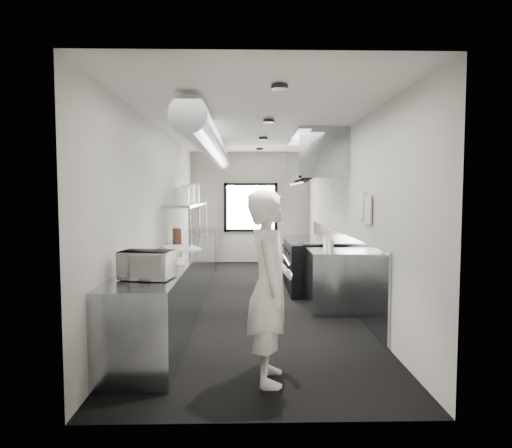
{
  "coord_description": "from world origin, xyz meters",
  "views": [
    {
      "loc": [
        -0.12,
        -7.29,
        1.76
      ],
      "look_at": [
        0.04,
        -0.2,
        1.27
      ],
      "focal_mm": 31.17,
      "sensor_mm": 36.0,
      "label": 1
    }
  ],
  "objects": [
    {
      "name": "wall_front",
      "position": [
        0.0,
        -4.0,
        1.4
      ],
      "size": [
        3.0,
        0.02,
        2.8
      ],
      "primitive_type": "cube",
      "color": "#B3B1AA",
      "rests_on": "floor"
    },
    {
      "name": "notice_sheet_a",
      "position": [
        1.47,
        -1.2,
        1.6
      ],
      "size": [
        0.02,
        0.28,
        0.38
      ],
      "primitive_type": "cube",
      "color": "beige",
      "rests_on": "wall_right"
    },
    {
      "name": "wall_right",
      "position": [
        1.5,
        0.0,
        1.4
      ],
      "size": [
        0.02,
        8.0,
        2.8
      ],
      "primitive_type": "cube",
      "color": "#B3B1AA",
      "rests_on": "floor"
    },
    {
      "name": "pastry",
      "position": [
        -1.02,
        -1.52,
        0.96
      ],
      "size": [
        0.08,
        0.08,
        0.08
      ],
      "primitive_type": "sphere",
      "color": "tan",
      "rests_on": "small_plate"
    },
    {
      "name": "deli_tub_b",
      "position": [
        -1.27,
        -2.61,
        0.96
      ],
      "size": [
        0.19,
        0.19,
        0.11
      ],
      "primitive_type": "cylinder",
      "rotation": [
        0.0,
        0.0,
        -0.27
      ],
      "color": "silver",
      "rests_on": "prep_counter"
    },
    {
      "name": "wall_cladding",
      "position": [
        1.48,
        0.3,
        0.55
      ],
      "size": [
        0.03,
        5.5,
        1.1
      ],
      "primitive_type": "cube",
      "color": "gray",
      "rests_on": "wall_right"
    },
    {
      "name": "squeeze_bottle_d",
      "position": [
        1.12,
        -0.5,
        0.99
      ],
      "size": [
        0.07,
        0.07,
        0.19
      ],
      "primitive_type": "cylinder",
      "rotation": [
        0.0,
        0.0,
        -0.14
      ],
      "color": "silver",
      "rests_on": "bottle_station"
    },
    {
      "name": "squeeze_bottle_a",
      "position": [
        1.09,
        -1.04,
        1.0
      ],
      "size": [
        0.08,
        0.08,
        0.2
      ],
      "primitive_type": "cylinder",
      "rotation": [
        0.0,
        0.0,
        0.19
      ],
      "color": "silver",
      "rests_on": "bottle_station"
    },
    {
      "name": "newspaper",
      "position": [
        -1.05,
        -1.88,
        0.91
      ],
      "size": [
        0.41,
        0.47,
        0.01
      ],
      "primitive_type": "cube",
      "rotation": [
        0.0,
        0.0,
        0.2
      ],
      "color": "white",
      "rests_on": "prep_counter"
    },
    {
      "name": "notice_sheet_b",
      "position": [
        1.47,
        -1.55,
        1.55
      ],
      "size": [
        0.02,
        0.28,
        0.38
      ],
      "primitive_type": "cube",
      "color": "beige",
      "rests_on": "wall_right"
    },
    {
      "name": "pass_shelf",
      "position": [
        -1.19,
        1.0,
        1.54
      ],
      "size": [
        0.45,
        3.0,
        0.68
      ],
      "color": "gray",
      "rests_on": "prep_counter"
    },
    {
      "name": "ceiling",
      "position": [
        0.0,
        0.0,
        2.8
      ],
      "size": [
        3.0,
        8.0,
        0.01
      ],
      "primitive_type": "cube",
      "color": "silver",
      "rests_on": "wall_back"
    },
    {
      "name": "service_window",
      "position": [
        0.0,
        3.96,
        1.4
      ],
      "size": [
        1.36,
        0.05,
        1.25
      ],
      "color": "silver",
      "rests_on": "wall_back"
    },
    {
      "name": "plate_stack_a",
      "position": [
        -1.2,
        0.21,
        1.71
      ],
      "size": [
        0.31,
        0.31,
        0.28
      ],
      "primitive_type": "cylinder",
      "rotation": [
        0.0,
        0.0,
        0.37
      ],
      "color": "white",
      "rests_on": "pass_shelf"
    },
    {
      "name": "microwave",
      "position": [
        -1.12,
        -2.84,
        1.04
      ],
      "size": [
        0.53,
        0.43,
        0.28
      ],
      "primitive_type": "imported",
      "rotation": [
        0.0,
        0.0,
        -0.17
      ],
      "color": "silver",
      "rests_on": "prep_counter"
    },
    {
      "name": "far_work_table",
      "position": [
        -1.15,
        3.2,
        0.45
      ],
      "size": [
        0.7,
        1.2,
        0.9
      ],
      "primitive_type": "cube",
      "color": "gray",
      "rests_on": "floor"
    },
    {
      "name": "floor",
      "position": [
        0.0,
        0.0,
        0.0
      ],
      "size": [
        3.0,
        8.0,
        0.01
      ],
      "primitive_type": "cube",
      "color": "black",
      "rests_on": "ground"
    },
    {
      "name": "deli_tub_a",
      "position": [
        -1.34,
        -2.83,
        0.95
      ],
      "size": [
        0.13,
        0.13,
        0.09
      ],
      "primitive_type": "cylinder",
      "rotation": [
        0.0,
        0.0,
        0.04
      ],
      "color": "silver",
      "rests_on": "prep_counter"
    },
    {
      "name": "hvac_duct",
      "position": [
        -0.7,
        0.4,
        2.55
      ],
      "size": [
        0.4,
        6.4,
        0.4
      ],
      "primitive_type": "cylinder",
      "rotation": [
        1.57,
        0.0,
        0.0
      ],
      "color": "gray",
      "rests_on": "ceiling"
    },
    {
      "name": "squeeze_bottle_b",
      "position": [
        1.06,
        -0.8,
        0.99
      ],
      "size": [
        0.06,
        0.06,
        0.19
      ],
      "primitive_type": "cylinder",
      "rotation": [
        0.0,
        0.0,
        -0.04
      ],
      "color": "silver",
      "rests_on": "bottle_station"
    },
    {
      "name": "squeeze_bottle_e",
      "position": [
        1.12,
        -0.42,
        0.99
      ],
      "size": [
        0.06,
        0.06,
        0.18
      ],
      "primitive_type": "cylinder",
      "rotation": [
        0.0,
        0.0,
        0.03
      ],
      "color": "silver",
      "rests_on": "bottle_station"
    },
    {
      "name": "exhaust_hood",
      "position": [
        1.1,
        0.7,
        2.39
      ],
      "size": [
        0.81,
        2.2,
        0.88
      ],
      "color": "gray",
      "rests_on": "ceiling"
    },
    {
      "name": "squeeze_bottle_c",
      "position": [
        1.13,
        -0.67,
        0.99
      ],
      "size": [
        0.08,
        0.08,
        0.18
      ],
      "primitive_type": "cylinder",
      "rotation": [
        0.0,
        0.0,
        -0.3
      ],
      "color": "silver",
      "rests_on": "bottle_station"
    },
    {
      "name": "bottle_station",
      "position": [
        1.15,
        -0.7,
        0.45
      ],
      "size": [
        0.65,
        0.8,
        0.9
      ],
      "primitive_type": "cube",
      "color": "gray",
      "rests_on": "floor"
    },
    {
      "name": "plate_stack_c",
      "position": [
        -1.22,
        1.16,
        1.74
      ],
      "size": [
        0.24,
        0.24,
        0.34
      ],
      "primitive_type": "cylinder",
      "rotation": [
        0.0,
        0.0,
        0.01
      ],
      "color": "white",
      "rests_on": "pass_shelf"
    },
    {
      "name": "plate_stack_d",
      "position": [
        -1.18,
        1.69,
        1.76
      ],
      "size": [
        0.26,
        0.26,
        0.38
      ],
      "primitive_type": "cylinder",
      "rotation": [
        0.0,
        0.0,
        -0.05
      ],
      "color": "white",
      "rests_on": "pass_shelf"
    },
    {
      "name": "prep_counter",
      "position": [
        -1.15,
        -0.5,
        0.45
      ],
      "size": [
        0.7,
        6.0,
        0.9
      ],
      "primitive_type": "cube",
      "color": "gray",
      "rests_on": "floor"
    },
    {
      "name": "plate_stack_b",
      "position": [
        -1.21,
        0.68,
        1.72
      ],
      "size": [
        0.3,
        0.3,
        0.29
      ],
      "primitive_type": "cylinder",
      "rotation": [
        0.0,
        0.0,
        0.43
      ],
      "color": "white",
      "rests_on": "pass_shelf"
    },
    {
      "name": "wall_left",
      "position": [
        -1.5,
        0.0,
        1.4
      ],
      "size": [
        0.02,
        8.0,
        2.8
      ],
      "primitive_type": "cube",
      "color": "#B3B1AA",
      "rests_on": "floor"
    },
    {
      "name": "range",
      "position": [
        1.04,
        0.7,
        0.47
      ],
      "size": [
        0.88,
        1.6,
        0.94
      ],
      "color": "black",
      "rests_on": "floor"
    },
    {
      "name": "small_plate",
      "position": [
        -1.02,
        -1.52,
        0.91
      ],
      "size": [
        0.2,
        0.2,
        0.02
      ],
      "primitive_type": "cylinder",
      "rotation": [
        0.0,
        0.0,
        -0.08
      ],
      "color": "white",
      "rests_on": "prep_counter"
    },
    {
      "name": "line_cook",
      "position": [
        0.1,
        -3.22,
        0.9
      ],
      "size": [
        0.43,
        0.65,
        1.79
      ],
      "primitive_type": "imported",
      "rotation": [
        0.0,
        0.0,
        1.57
      ],
      "color": "silver",
      "rests_on": "floor"
    },
    {
      "name": "knife_block",
      "position": [
        -1.32,
        0.39,
        1.03
      ],
      "size": [
        0.18,
        0.25,
        0.25
      ],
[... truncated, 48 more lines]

